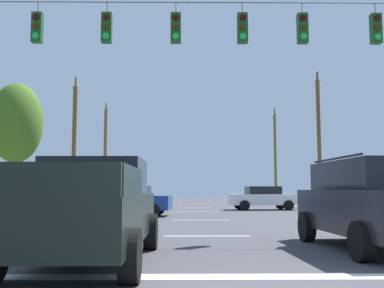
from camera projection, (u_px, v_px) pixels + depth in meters
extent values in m
cube|color=white|center=(223.00, 277.00, 6.90)|extent=(13.92, 0.45, 0.01)
cube|color=white|center=(207.00, 236.00, 12.87)|extent=(2.50, 0.15, 0.01)
cube|color=white|center=(201.00, 220.00, 19.41)|extent=(2.50, 0.15, 0.01)
cube|color=white|center=(197.00, 211.00, 26.88)|extent=(2.50, 0.15, 0.01)
cube|color=white|center=(196.00, 208.00, 31.92)|extent=(2.50, 0.15, 0.01)
cylinder|color=black|center=(208.00, 3.00, 14.00)|extent=(16.66, 0.02, 0.02)
cylinder|color=black|center=(38.00, 7.00, 13.93)|extent=(0.02, 0.02, 0.36)
cube|color=#19471E|center=(37.00, 28.00, 13.87)|extent=(0.32, 0.24, 0.95)
cylinder|color=#310503|center=(36.00, 17.00, 13.76)|extent=(0.20, 0.04, 0.20)
cylinder|color=#352203|center=(36.00, 26.00, 13.73)|extent=(0.20, 0.04, 0.20)
cylinder|color=green|center=(35.00, 36.00, 13.70)|extent=(0.20, 0.04, 0.20)
cylinder|color=black|center=(107.00, 8.00, 13.95)|extent=(0.02, 0.02, 0.36)
cube|color=#19471E|center=(107.00, 28.00, 13.89)|extent=(0.32, 0.24, 0.95)
cylinder|color=#310503|center=(106.00, 17.00, 13.78)|extent=(0.20, 0.04, 0.20)
cylinder|color=#352203|center=(106.00, 26.00, 13.75)|extent=(0.20, 0.04, 0.20)
cylinder|color=green|center=(106.00, 36.00, 13.72)|extent=(0.20, 0.04, 0.20)
cylinder|color=black|center=(176.00, 8.00, 13.97)|extent=(0.02, 0.02, 0.36)
cube|color=#19471E|center=(176.00, 28.00, 13.91)|extent=(0.32, 0.24, 0.95)
cylinder|color=#310503|center=(176.00, 17.00, 13.80)|extent=(0.20, 0.04, 0.20)
cylinder|color=#352203|center=(176.00, 27.00, 13.77)|extent=(0.20, 0.04, 0.20)
cylinder|color=green|center=(176.00, 36.00, 13.74)|extent=(0.20, 0.04, 0.20)
cylinder|color=black|center=(242.00, 8.00, 13.99)|extent=(0.02, 0.02, 0.36)
cube|color=#19471E|center=(242.00, 28.00, 13.93)|extent=(0.32, 0.24, 0.95)
cylinder|color=#310503|center=(243.00, 17.00, 13.82)|extent=(0.20, 0.04, 0.20)
cylinder|color=#352203|center=(243.00, 27.00, 13.79)|extent=(0.20, 0.04, 0.20)
cylinder|color=green|center=(243.00, 36.00, 13.76)|extent=(0.20, 0.04, 0.20)
cylinder|color=black|center=(302.00, 8.00, 14.01)|extent=(0.02, 0.02, 0.36)
cube|color=#19471E|center=(302.00, 29.00, 13.94)|extent=(0.32, 0.24, 0.95)
cylinder|color=#310503|center=(303.00, 18.00, 13.83)|extent=(0.20, 0.04, 0.20)
cylinder|color=#352203|center=(304.00, 27.00, 13.80)|extent=(0.20, 0.04, 0.20)
cylinder|color=green|center=(304.00, 36.00, 13.77)|extent=(0.20, 0.04, 0.20)
cylinder|color=black|center=(375.00, 9.00, 14.03)|extent=(0.02, 0.02, 0.36)
cube|color=#19471E|center=(376.00, 29.00, 13.96)|extent=(0.32, 0.24, 0.95)
cylinder|color=#310503|center=(377.00, 18.00, 13.85)|extent=(0.20, 0.04, 0.20)
cylinder|color=#352203|center=(378.00, 27.00, 13.82)|extent=(0.20, 0.04, 0.20)
cylinder|color=green|center=(378.00, 37.00, 13.79)|extent=(0.20, 0.04, 0.20)
cube|color=black|center=(89.00, 218.00, 8.26)|extent=(2.01, 5.40, 0.85)
cube|color=black|center=(97.00, 177.00, 8.98)|extent=(1.85, 1.90, 0.70)
cube|color=black|center=(11.00, 181.00, 6.97)|extent=(0.11, 2.38, 0.45)
cube|color=black|center=(131.00, 181.00, 6.99)|extent=(0.11, 2.38, 0.45)
cube|color=black|center=(45.00, 179.00, 5.69)|extent=(1.96, 0.10, 0.45)
cylinder|color=black|center=(62.00, 232.00, 10.03)|extent=(0.28, 0.80, 0.80)
cylinder|color=black|center=(151.00, 231.00, 10.05)|extent=(0.28, 0.80, 0.80)
cylinder|color=black|center=(130.00, 256.00, 6.40)|extent=(0.28, 0.80, 0.80)
cube|color=black|center=(372.00, 211.00, 10.03)|extent=(2.18, 4.89, 0.95)
cube|color=black|center=(373.00, 175.00, 9.96)|extent=(1.95, 3.28, 0.65)
cylinder|color=black|center=(335.00, 159.00, 9.95)|extent=(0.18, 2.72, 0.05)
cylinder|color=black|center=(307.00, 227.00, 11.55)|extent=(0.30, 0.77, 0.76)
cylinder|color=black|center=(380.00, 226.00, 11.66)|extent=(0.30, 0.77, 0.76)
cylinder|color=black|center=(362.00, 241.00, 8.31)|extent=(0.30, 0.77, 0.76)
cylinder|color=black|center=(9.00, 211.00, 20.64)|extent=(0.25, 0.65, 0.64)
cube|color=silver|center=(263.00, 199.00, 29.07)|extent=(4.44, 2.17, 0.70)
cube|color=black|center=(263.00, 190.00, 29.13)|extent=(2.23, 1.80, 0.50)
cylinder|color=black|center=(245.00, 205.00, 28.00)|extent=(0.66, 0.28, 0.64)
cylinder|color=black|center=(239.00, 204.00, 29.79)|extent=(0.66, 0.28, 0.64)
cylinder|color=black|center=(289.00, 205.00, 28.28)|extent=(0.66, 0.28, 0.64)
cylinder|color=black|center=(280.00, 204.00, 30.06)|extent=(0.66, 0.28, 0.64)
cube|color=navy|center=(128.00, 203.00, 22.42)|extent=(4.44, 2.16, 0.70)
cube|color=black|center=(128.00, 191.00, 22.48)|extent=(2.23, 1.79, 0.50)
cylinder|color=black|center=(158.00, 209.00, 23.17)|extent=(0.66, 0.27, 0.64)
cylinder|color=black|center=(153.00, 211.00, 21.39)|extent=(0.66, 0.27, 0.64)
cylinder|color=black|center=(105.00, 209.00, 23.38)|extent=(0.66, 0.27, 0.64)
cylinder|color=black|center=(95.00, 210.00, 21.60)|extent=(0.66, 0.27, 0.64)
cylinder|color=#B2B7BC|center=(384.00, 29.00, 21.39)|extent=(0.08, 0.08, 0.12)
cylinder|color=brown|center=(319.00, 143.00, 33.35)|extent=(0.29, 0.29, 9.60)
cube|color=brown|center=(317.00, 85.00, 33.79)|extent=(0.12, 0.12, 2.05)
cylinder|color=#B2B7BC|center=(314.00, 86.00, 34.62)|extent=(0.08, 0.08, 0.12)
cylinder|color=#B2B7BC|center=(321.00, 81.00, 32.99)|extent=(0.08, 0.08, 0.12)
cylinder|color=brown|center=(275.00, 158.00, 47.48)|extent=(0.27, 0.27, 9.35)
cube|color=brown|center=(275.00, 118.00, 47.91)|extent=(0.12, 0.12, 2.18)
cylinder|color=#B2B7BC|center=(273.00, 118.00, 48.79)|extent=(0.08, 0.08, 0.12)
cylinder|color=#B2B7BC|center=(276.00, 115.00, 47.06)|extent=(0.08, 0.08, 0.12)
cylinder|color=brown|center=(74.00, 146.00, 32.32)|extent=(0.32, 0.32, 8.85)
cube|color=brown|center=(75.00, 92.00, 32.73)|extent=(0.12, 0.12, 2.17)
cylinder|color=#B2B7BC|center=(78.00, 93.00, 33.61)|extent=(0.08, 0.08, 0.12)
cylinder|color=#B2B7BC|center=(72.00, 87.00, 31.88)|extent=(0.08, 0.08, 0.12)
cube|color=brown|center=(75.00, 104.00, 32.64)|extent=(0.12, 0.12, 2.14)
cylinder|color=#B2B7BC|center=(78.00, 104.00, 33.50)|extent=(0.08, 0.08, 0.12)
cylinder|color=#B2B7BC|center=(72.00, 100.00, 31.80)|extent=(0.08, 0.08, 0.12)
cylinder|color=brown|center=(105.00, 155.00, 46.25)|extent=(0.34, 0.34, 9.74)
cube|color=brown|center=(106.00, 112.00, 46.70)|extent=(0.12, 0.12, 2.02)
cylinder|color=#B2B7BC|center=(107.00, 113.00, 47.51)|extent=(0.08, 0.08, 0.12)
cylinder|color=#B2B7BC|center=(105.00, 110.00, 45.91)|extent=(0.08, 0.08, 0.12)
cube|color=brown|center=(106.00, 121.00, 46.61)|extent=(0.12, 0.12, 2.01)
cylinder|color=#B2B7BC|center=(107.00, 121.00, 47.42)|extent=(0.08, 0.08, 0.12)
cylinder|color=#B2B7BC|center=(104.00, 119.00, 45.82)|extent=(0.08, 0.08, 0.12)
cylinder|color=brown|center=(14.00, 179.00, 24.67)|extent=(0.30, 0.30, 3.80)
ellipsoid|color=#41621F|center=(16.00, 123.00, 24.99)|extent=(2.91, 2.91, 4.50)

